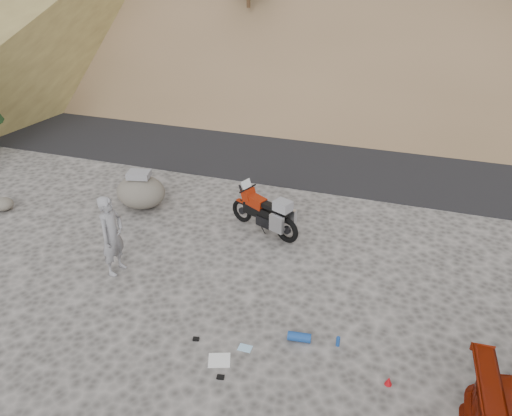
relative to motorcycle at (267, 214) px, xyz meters
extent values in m
plane|color=#44413F|center=(-0.36, -2.76, -0.57)|extent=(140.00, 140.00, 0.00)
cube|color=black|center=(-0.36, 6.24, -0.57)|extent=(120.00, 7.00, 0.05)
cylinder|color=#361E13|center=(-18.36, 13.24, 3.00)|extent=(0.15, 0.15, 1.26)
torus|color=black|center=(-0.82, 0.35, -0.24)|extent=(0.66, 0.37, 0.66)
cylinder|color=black|center=(-0.82, 0.35, -0.24)|extent=(0.21, 0.13, 0.20)
torus|color=black|center=(0.62, -0.26, -0.24)|extent=(0.71, 0.40, 0.71)
cylinder|color=black|center=(0.62, -0.26, -0.24)|extent=(0.24, 0.16, 0.22)
cylinder|color=black|center=(-0.75, 0.31, 0.13)|extent=(0.37, 0.20, 0.82)
cylinder|color=black|center=(-0.62, 0.26, 0.52)|extent=(0.28, 0.59, 0.04)
cube|color=black|center=(-0.13, 0.05, -0.02)|extent=(1.21, 0.69, 0.30)
cube|color=black|center=(-0.03, 0.02, -0.22)|extent=(0.53, 0.45, 0.28)
cube|color=maroon|center=(-0.34, 0.14, 0.23)|extent=(0.60, 0.48, 0.31)
cube|color=maroon|center=(-0.59, 0.25, 0.36)|extent=(0.41, 0.43, 0.36)
cube|color=silver|center=(-0.66, 0.28, 0.62)|extent=(0.23, 0.32, 0.26)
cube|color=black|center=(0.11, -0.04, 0.25)|extent=(0.60, 0.42, 0.12)
cube|color=black|center=(0.46, -0.19, 0.21)|extent=(0.40, 0.30, 0.10)
cube|color=silver|center=(0.39, -0.45, 0.01)|extent=(0.42, 0.27, 0.45)
cube|color=silver|center=(0.60, 0.04, 0.01)|extent=(0.42, 0.27, 0.45)
cube|color=gray|center=(0.48, -0.20, 0.42)|extent=(0.52, 0.48, 0.26)
cube|color=maroon|center=(-0.82, 0.35, 0.06)|extent=(0.33, 0.23, 0.04)
cylinder|color=black|center=(-0.06, -0.17, -0.39)|extent=(0.10, 0.20, 0.37)
cylinder|color=silver|center=(0.38, -0.31, -0.17)|extent=(0.46, 0.26, 0.13)
imported|color=gray|center=(-2.84, -2.77, -0.57)|extent=(0.52, 0.75, 1.97)
ellipsoid|color=#524E46|center=(-3.89, 0.26, -0.10)|extent=(1.45, 1.23, 0.93)
cube|color=gray|center=(-3.89, 0.26, 0.45)|extent=(0.74, 0.63, 0.18)
ellipsoid|color=#524E46|center=(-7.60, -1.18, -0.39)|extent=(0.76, 0.73, 0.36)
cube|color=white|center=(0.52, -4.67, -0.56)|extent=(0.51, 0.48, 0.01)
cylinder|color=navy|center=(1.81, -3.69, -0.48)|extent=(0.48, 0.24, 0.18)
cylinder|color=navy|center=(2.55, -3.58, -0.47)|extent=(0.09, 0.09, 0.21)
cone|color=#AD0B12|center=(3.57, -4.25, -0.49)|extent=(0.17, 0.17, 0.17)
cube|color=black|center=(0.69, -5.05, -0.55)|extent=(0.15, 0.12, 0.04)
cube|color=black|center=(-0.12, -4.30, -0.55)|extent=(0.14, 0.12, 0.04)
cube|color=#96C6E8|center=(0.87, -4.22, -0.57)|extent=(0.26, 0.19, 0.01)
camera|label=1|loc=(3.30, -10.91, 6.41)|focal=35.00mm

